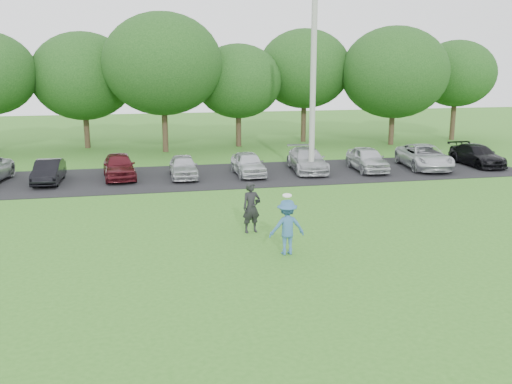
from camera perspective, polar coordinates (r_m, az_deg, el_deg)
ground at (r=16.41m, az=2.60°, el=-7.10°), size 100.00×100.00×0.00m
parking_lot at (r=28.74m, az=-4.00°, el=1.63°), size 32.00×6.50×0.03m
utility_pole at (r=28.12m, az=5.75°, el=11.77°), size 0.28×0.28×10.19m
frisbee_player at (r=16.93m, az=3.11°, el=-3.52°), size 1.08×0.64×1.85m
camera_bystander at (r=19.04m, az=-0.47°, el=-1.55°), size 0.69×0.52×1.72m
parked_cars at (r=28.70m, az=-2.25°, el=2.88°), size 30.32×5.21×1.25m
tree_row at (r=38.07m, az=-3.98°, el=11.80°), size 42.39×9.85×8.64m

